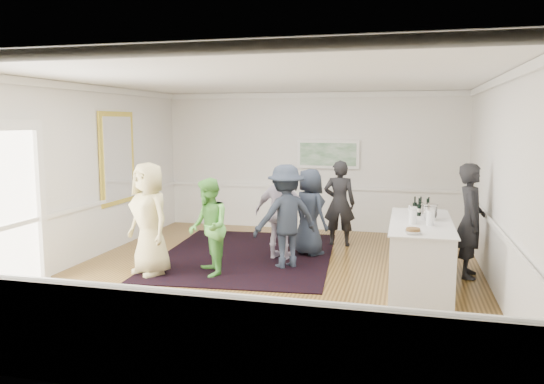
% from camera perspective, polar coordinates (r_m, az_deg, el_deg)
% --- Properties ---
extents(floor, '(8.00, 8.00, 0.00)m').
position_cam_1_polar(floor, '(8.85, -0.46, -9.01)').
color(floor, olive).
rests_on(floor, ground).
extents(ceiling, '(7.00, 8.00, 0.02)m').
position_cam_1_polar(ceiling, '(8.51, -0.49, 12.12)').
color(ceiling, white).
rests_on(ceiling, wall_back).
extents(wall_left, '(0.02, 8.00, 3.20)m').
position_cam_1_polar(wall_left, '(10.01, -20.25, 1.80)').
color(wall_left, white).
rests_on(wall_left, floor).
extents(wall_right, '(0.02, 8.00, 3.20)m').
position_cam_1_polar(wall_right, '(8.36, 23.40, 0.59)').
color(wall_right, white).
rests_on(wall_right, floor).
extents(wall_back, '(7.00, 0.02, 3.20)m').
position_cam_1_polar(wall_back, '(12.43, 4.23, 3.29)').
color(wall_back, white).
rests_on(wall_back, floor).
extents(wall_front, '(7.00, 0.02, 3.20)m').
position_cam_1_polar(wall_front, '(4.82, -12.71, -3.73)').
color(wall_front, white).
rests_on(wall_front, floor).
extents(wainscoting, '(7.00, 8.00, 1.00)m').
position_cam_1_polar(wainscoting, '(8.72, -0.47, -5.86)').
color(wainscoting, white).
rests_on(wainscoting, floor).
extents(mirror, '(0.05, 1.25, 1.85)m').
position_cam_1_polar(mirror, '(11.06, -16.28, 3.51)').
color(mirror, yellow).
rests_on(mirror, wall_left).
extents(doorway, '(0.10, 1.78, 2.56)m').
position_cam_1_polar(doorway, '(8.51, -27.12, -0.76)').
color(doorway, white).
rests_on(doorway, wall_left).
extents(landscape_painting, '(1.44, 0.06, 0.66)m').
position_cam_1_polar(landscape_painting, '(12.30, 6.04, 4.06)').
color(landscape_painting, white).
rests_on(landscape_painting, wall_back).
extents(area_rug, '(3.49, 4.38, 0.02)m').
position_cam_1_polar(area_rug, '(10.13, -2.73, -6.81)').
color(area_rug, black).
rests_on(area_rug, floor).
extents(serving_table, '(0.93, 2.46, 1.00)m').
position_cam_1_polar(serving_table, '(8.63, 15.64, -6.28)').
color(serving_table, silver).
rests_on(serving_table, floor).
extents(bartender, '(0.48, 0.70, 1.87)m').
position_cam_1_polar(bartender, '(9.19, 20.57, -2.90)').
color(bartender, black).
rests_on(bartender, floor).
extents(guest_tan, '(1.09, 0.97, 1.87)m').
position_cam_1_polar(guest_tan, '(8.97, -13.07, -2.84)').
color(guest_tan, '#C6B87C').
rests_on(guest_tan, floor).
extents(guest_green, '(0.92, 0.99, 1.62)m').
position_cam_1_polar(guest_green, '(8.77, -6.85, -3.78)').
color(guest_green, '#59B247').
rests_on(guest_green, floor).
extents(guest_lilac, '(1.06, 0.56, 1.73)m').
position_cam_1_polar(guest_lilac, '(9.72, 0.99, -2.27)').
color(guest_lilac, silver).
rests_on(guest_lilac, floor).
extents(guest_dark_a, '(1.33, 1.23, 1.80)m').
position_cam_1_polar(guest_dark_a, '(9.17, 1.49, -2.64)').
color(guest_dark_a, '#212937').
rests_on(guest_dark_a, floor).
extents(guest_dark_b, '(0.66, 0.45, 1.75)m').
position_cam_1_polar(guest_dark_b, '(10.88, 7.26, -1.20)').
color(guest_dark_b, black).
rests_on(guest_dark_b, floor).
extents(guest_navy, '(0.95, 0.93, 1.65)m').
position_cam_1_polar(guest_navy, '(10.06, 4.07, -2.18)').
color(guest_navy, '#212937').
rests_on(guest_navy, floor).
extents(wine_bottles, '(0.29, 0.28, 0.31)m').
position_cam_1_polar(wine_bottles, '(9.07, 15.83, -1.43)').
color(wine_bottles, black).
rests_on(wine_bottles, serving_table).
extents(juice_pitchers, '(0.37, 0.40, 0.24)m').
position_cam_1_polar(juice_pitchers, '(8.31, 15.50, -2.47)').
color(juice_pitchers, '#6AB440').
rests_on(juice_pitchers, serving_table).
extents(ice_bucket, '(0.26, 0.26, 0.25)m').
position_cam_1_polar(ice_bucket, '(8.68, 16.55, -2.12)').
color(ice_bucket, silver).
rests_on(ice_bucket, serving_table).
extents(nut_bowl, '(0.24, 0.24, 0.07)m').
position_cam_1_polar(nut_bowl, '(7.55, 14.93, -4.09)').
color(nut_bowl, white).
rests_on(nut_bowl, serving_table).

